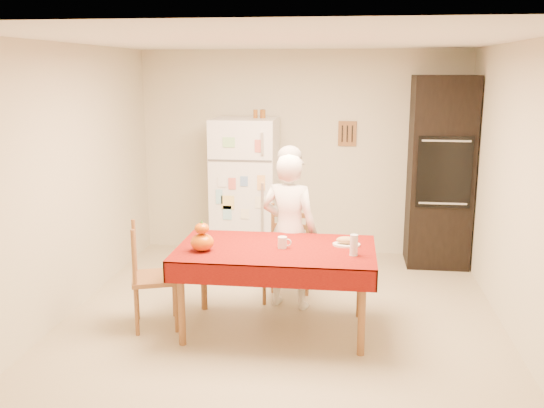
% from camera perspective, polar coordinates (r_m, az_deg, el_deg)
% --- Properties ---
extents(floor, '(4.50, 4.50, 0.00)m').
position_cam_1_polar(floor, '(5.68, 0.86, -10.92)').
color(floor, tan).
rests_on(floor, ground).
extents(room_shell, '(4.02, 4.52, 2.51)m').
position_cam_1_polar(room_shell, '(5.25, 0.93, 5.56)').
color(room_shell, beige).
rests_on(room_shell, ground).
extents(refrigerator, '(0.75, 0.74, 1.70)m').
position_cam_1_polar(refrigerator, '(7.30, -2.52, 1.40)').
color(refrigerator, white).
rests_on(refrigerator, floor).
extents(oven_cabinet, '(0.70, 0.62, 2.20)m').
position_cam_1_polar(oven_cabinet, '(7.27, 15.54, 2.91)').
color(oven_cabinet, black).
rests_on(oven_cabinet, floor).
extents(dining_table, '(1.70, 1.00, 0.76)m').
position_cam_1_polar(dining_table, '(5.24, 0.36, -4.85)').
color(dining_table, brown).
rests_on(dining_table, floor).
extents(chair_far, '(0.47, 0.45, 0.95)m').
position_cam_1_polar(chair_far, '(6.04, 1.48, -4.31)').
color(chair_far, brown).
rests_on(chair_far, floor).
extents(chair_left, '(0.52, 0.53, 0.95)m').
position_cam_1_polar(chair_left, '(5.50, -11.64, -6.31)').
color(chair_left, brown).
rests_on(chair_left, floor).
extents(seated_woman, '(0.62, 0.49, 1.51)m').
position_cam_1_polar(seated_woman, '(5.78, 1.63, -2.53)').
color(seated_woman, white).
rests_on(seated_woman, floor).
extents(coffee_mug, '(0.08, 0.08, 0.10)m').
position_cam_1_polar(coffee_mug, '(5.20, 0.98, -3.64)').
color(coffee_mug, silver).
rests_on(coffee_mug, dining_table).
extents(pumpkin_lower, '(0.20, 0.20, 0.15)m').
position_cam_1_polar(pumpkin_lower, '(5.15, -6.59, -3.59)').
color(pumpkin_lower, '#E03705').
rests_on(pumpkin_lower, dining_table).
extents(pumpkin_upper, '(0.12, 0.12, 0.09)m').
position_cam_1_polar(pumpkin_upper, '(5.12, -6.62, -2.29)').
color(pumpkin_upper, '#D65705').
rests_on(pumpkin_upper, pumpkin_lower).
extents(wine_glass, '(0.07, 0.07, 0.18)m').
position_cam_1_polar(wine_glass, '(5.03, 7.71, -3.85)').
color(wine_glass, silver).
rests_on(wine_glass, dining_table).
extents(bread_plate, '(0.24, 0.24, 0.02)m').
position_cam_1_polar(bread_plate, '(5.32, 7.02, -3.81)').
color(bread_plate, white).
rests_on(bread_plate, dining_table).
extents(bread_loaf, '(0.18, 0.10, 0.06)m').
position_cam_1_polar(bread_loaf, '(5.31, 7.03, -3.39)').
color(bread_loaf, '#98794A').
rests_on(bread_loaf, bread_plate).
extents(spice_jar_left, '(0.05, 0.05, 0.10)m').
position_cam_1_polar(spice_jar_left, '(7.21, -1.57, 8.49)').
color(spice_jar_left, '#92511A').
rests_on(spice_jar_left, refrigerator).
extents(spice_jar_mid, '(0.05, 0.05, 0.10)m').
position_cam_1_polar(spice_jar_mid, '(7.20, -0.93, 8.48)').
color(spice_jar_mid, brown).
rests_on(spice_jar_mid, refrigerator).
extents(spice_jar_right, '(0.05, 0.05, 0.10)m').
position_cam_1_polar(spice_jar_right, '(7.20, -0.82, 8.48)').
color(spice_jar_right, brown).
rests_on(spice_jar_right, refrigerator).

